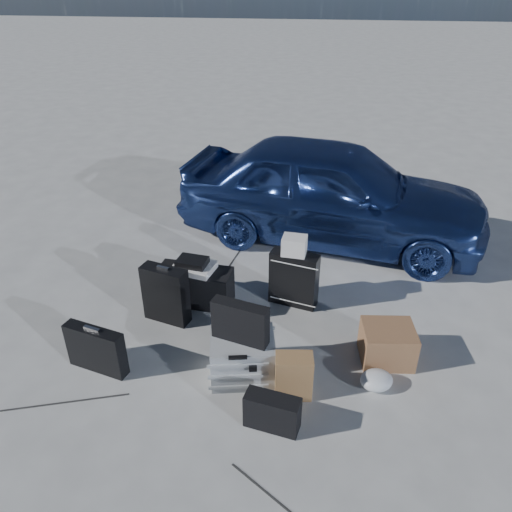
{
  "coord_description": "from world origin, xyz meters",
  "views": [
    {
      "loc": [
        0.69,
        -2.87,
        2.89
      ],
      "look_at": [
        0.19,
        0.85,
        0.69
      ],
      "focal_mm": 35.0,
      "sensor_mm": 36.0,
      "label": 1
    }
  ],
  "objects_px": {
    "car": "(332,191)",
    "briefcase": "(96,349)",
    "duffel_bag": "(195,286)",
    "suitcase_left": "(166,294)",
    "suitcase_right": "(294,279)",
    "cardboard_box": "(387,344)",
    "pelican_case": "(243,357)"
  },
  "relations": [
    {
      "from": "car",
      "to": "briefcase",
      "type": "relative_size",
      "value": 6.82
    },
    {
      "from": "duffel_bag",
      "to": "suitcase_left",
      "type": "bearing_deg",
      "value": -116.85
    },
    {
      "from": "briefcase",
      "to": "suitcase_right",
      "type": "xyz_separation_m",
      "value": [
        1.52,
        1.14,
        0.07
      ]
    },
    {
      "from": "suitcase_right",
      "to": "car",
      "type": "bearing_deg",
      "value": 91.67
    },
    {
      "from": "car",
      "to": "duffel_bag",
      "type": "distance_m",
      "value": 2.04
    },
    {
      "from": "car",
      "to": "suitcase_right",
      "type": "distance_m",
      "value": 1.5
    },
    {
      "from": "briefcase",
      "to": "cardboard_box",
      "type": "xyz_separation_m",
      "value": [
        2.35,
        0.43,
        -0.04
      ]
    },
    {
      "from": "briefcase",
      "to": "suitcase_right",
      "type": "bearing_deg",
      "value": 51.87
    },
    {
      "from": "suitcase_right",
      "to": "cardboard_box",
      "type": "bearing_deg",
      "value": -25.67
    },
    {
      "from": "suitcase_left",
      "to": "briefcase",
      "type": "bearing_deg",
      "value": -101.58
    },
    {
      "from": "pelican_case",
      "to": "suitcase_left",
      "type": "height_order",
      "value": "suitcase_left"
    },
    {
      "from": "car",
      "to": "briefcase",
      "type": "distance_m",
      "value": 3.19
    },
    {
      "from": "suitcase_right",
      "to": "duffel_bag",
      "type": "height_order",
      "value": "suitcase_right"
    },
    {
      "from": "briefcase",
      "to": "cardboard_box",
      "type": "distance_m",
      "value": 2.39
    },
    {
      "from": "briefcase",
      "to": "suitcase_right",
      "type": "distance_m",
      "value": 1.9
    },
    {
      "from": "suitcase_right",
      "to": "duffel_bag",
      "type": "xyz_separation_m",
      "value": [
        -0.95,
        -0.11,
        -0.1
      ]
    },
    {
      "from": "car",
      "to": "pelican_case",
      "type": "distance_m",
      "value": 2.6
    },
    {
      "from": "car",
      "to": "cardboard_box",
      "type": "relative_size",
      "value": 8.38
    },
    {
      "from": "pelican_case",
      "to": "duffel_bag",
      "type": "height_order",
      "value": "pelican_case"
    },
    {
      "from": "duffel_bag",
      "to": "cardboard_box",
      "type": "xyz_separation_m",
      "value": [
        1.78,
        -0.6,
        -0.02
      ]
    },
    {
      "from": "suitcase_right",
      "to": "briefcase",
      "type": "bearing_deg",
      "value": -128.36
    },
    {
      "from": "pelican_case",
      "to": "briefcase",
      "type": "xyz_separation_m",
      "value": [
        -1.19,
        -0.09,
        0.02
      ]
    },
    {
      "from": "car",
      "to": "duffel_bag",
      "type": "height_order",
      "value": "car"
    },
    {
      "from": "briefcase",
      "to": "suitcase_left",
      "type": "relative_size",
      "value": 0.93
    },
    {
      "from": "car",
      "to": "suitcase_left",
      "type": "height_order",
      "value": "car"
    },
    {
      "from": "car",
      "to": "pelican_case",
      "type": "xyz_separation_m",
      "value": [
        -0.67,
        -2.48,
        -0.42
      ]
    },
    {
      "from": "suitcase_left",
      "to": "car",
      "type": "bearing_deg",
      "value": 67.16
    },
    {
      "from": "pelican_case",
      "to": "cardboard_box",
      "type": "xyz_separation_m",
      "value": [
        1.16,
        0.35,
        -0.02
      ]
    },
    {
      "from": "car",
      "to": "suitcase_right",
      "type": "relative_size",
      "value": 6.39
    },
    {
      "from": "cardboard_box",
      "to": "duffel_bag",
      "type": "bearing_deg",
      "value": 161.31
    },
    {
      "from": "briefcase",
      "to": "pelican_case",
      "type": "bearing_deg",
      "value": 19.19
    },
    {
      "from": "duffel_bag",
      "to": "pelican_case",
      "type": "bearing_deg",
      "value": -51.95
    }
  ]
}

